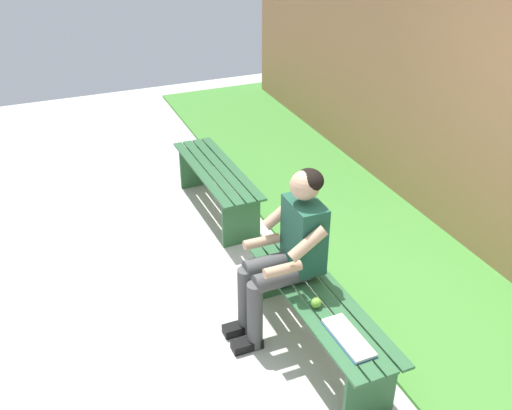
# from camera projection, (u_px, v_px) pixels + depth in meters

# --- Properties ---
(ground_plane) EXTENTS (10.00, 7.00, 0.04)m
(ground_plane) POSITION_uv_depth(u_px,v_px,m) (142.00, 300.00, 4.74)
(ground_plane) COLOR beige
(grass_strip) EXTENTS (9.00, 2.19, 0.03)m
(grass_strip) POSITION_uv_depth(u_px,v_px,m) (402.00, 233.00, 5.53)
(grass_strip) COLOR #478C38
(grass_strip) RESTS_ON ground
(bench_near) EXTENTS (1.58, 0.44, 0.48)m
(bench_near) POSITION_uv_depth(u_px,v_px,m) (317.00, 310.00, 4.05)
(bench_near) COLOR #2D6038
(bench_near) RESTS_ON ground
(bench_far) EXTENTS (1.47, 0.43, 0.48)m
(bench_far) POSITION_uv_depth(u_px,v_px,m) (217.00, 180.00, 5.72)
(bench_far) COLOR #2D6038
(bench_far) RESTS_ON ground
(person_seated) EXTENTS (0.50, 0.69, 1.28)m
(person_seated) POSITION_uv_depth(u_px,v_px,m) (287.00, 248.00, 4.06)
(person_seated) COLOR #1E513D
(person_seated) RESTS_ON ground
(apple) EXTENTS (0.07, 0.07, 0.07)m
(apple) POSITION_uv_depth(u_px,v_px,m) (316.00, 303.00, 3.87)
(apple) COLOR #72B738
(apple) RESTS_ON bench_near
(book_open) EXTENTS (0.42, 0.17, 0.02)m
(book_open) POSITION_uv_depth(u_px,v_px,m) (348.00, 338.00, 3.62)
(book_open) COLOR white
(book_open) RESTS_ON bench_near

